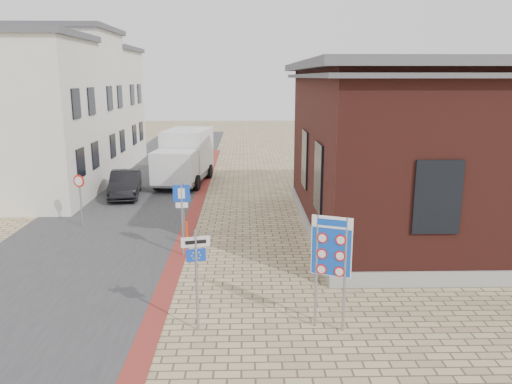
# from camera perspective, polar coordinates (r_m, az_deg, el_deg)

# --- Properties ---
(ground) EXTENTS (120.00, 120.00, 0.00)m
(ground) POSITION_cam_1_polar(r_m,az_deg,el_deg) (14.39, -2.83, -12.57)
(ground) COLOR tan
(ground) RESTS_ON ground
(road_strip) EXTENTS (7.00, 60.00, 0.02)m
(road_strip) POSITION_cam_1_polar(r_m,az_deg,el_deg) (29.25, -12.91, 0.44)
(road_strip) COLOR #38383A
(road_strip) RESTS_ON ground
(curb_strip) EXTENTS (0.60, 40.00, 0.02)m
(curb_strip) POSITION_cam_1_polar(r_m,az_deg,el_deg) (23.92, -7.03, -2.10)
(curb_strip) COLOR maroon
(curb_strip) RESTS_ON ground
(brick_building) EXTENTS (13.00, 13.00, 6.80)m
(brick_building) POSITION_cam_1_polar(r_m,az_deg,el_deg) (21.91, 21.88, 4.94)
(brick_building) COLOR gray
(brick_building) RESTS_ON ground
(townhouse_near) EXTENTS (7.40, 6.40, 8.30)m
(townhouse_near) POSITION_cam_1_polar(r_m,az_deg,el_deg) (27.52, -25.99, 7.46)
(townhouse_near) COLOR silver
(townhouse_near) RESTS_ON ground
(townhouse_mid) EXTENTS (7.40, 6.40, 9.10)m
(townhouse_mid) POSITION_cam_1_polar(r_m,az_deg,el_deg) (33.04, -21.78, 9.25)
(townhouse_mid) COLOR silver
(townhouse_mid) RESTS_ON ground
(townhouse_far) EXTENTS (7.40, 6.40, 8.30)m
(townhouse_far) POSITION_cam_1_polar(r_m,az_deg,el_deg) (38.74, -18.67, 9.32)
(townhouse_far) COLOR silver
(townhouse_far) RESTS_ON ground
(bike_rack) EXTENTS (0.08, 1.80, 0.60)m
(bike_rack) POSITION_cam_1_polar(r_m,az_deg,el_deg) (16.45, 6.72, -8.27)
(bike_rack) COLOR slate
(bike_rack) RESTS_ON ground
(sedan) EXTENTS (2.01, 4.30, 1.36)m
(sedan) POSITION_cam_1_polar(r_m,az_deg,el_deg) (27.30, -14.73, 0.90)
(sedan) COLOR black
(sedan) RESTS_ON ground
(box_truck) EXTENTS (3.15, 6.23, 3.12)m
(box_truck) POSITION_cam_1_polar(r_m,az_deg,el_deg) (29.97, -8.17, 4.06)
(box_truck) COLOR slate
(box_truck) RESTS_ON ground
(border_sign) EXTENTS (0.95, 0.41, 2.95)m
(border_sign) POSITION_cam_1_polar(r_m,az_deg,el_deg) (12.36, 8.61, -6.45)
(border_sign) COLOR gray
(border_sign) RESTS_ON ground
(essen_sign) EXTENTS (0.69, 0.21, 2.62)m
(essen_sign) POSITION_cam_1_polar(r_m,az_deg,el_deg) (12.37, -6.85, -8.24)
(essen_sign) COLOR gray
(essen_sign) RESTS_ON ground
(parking_sign) EXTENTS (0.59, 0.07, 2.66)m
(parking_sign) POSITION_cam_1_polar(r_m,az_deg,el_deg) (17.54, -8.47, -1.61)
(parking_sign) COLOR gray
(parking_sign) RESTS_ON ground
(yield_sign) EXTENTS (0.75, 0.17, 2.12)m
(yield_sign) POSITION_cam_1_polar(r_m,az_deg,el_deg) (19.67, -8.28, -0.68)
(yield_sign) COLOR gray
(yield_sign) RESTS_ON ground
(speed_sign) EXTENTS (0.51, 0.21, 2.25)m
(speed_sign) POSITION_cam_1_polar(r_m,az_deg,el_deg) (22.10, -19.47, -0.05)
(speed_sign) COLOR gray
(speed_sign) RESTS_ON ground
(bollard) EXTENTS (0.09, 0.09, 0.94)m
(bollard) POSITION_cam_1_polar(r_m,az_deg,el_deg) (19.00, -7.92, -4.71)
(bollard) COLOR #FF390D
(bollard) RESTS_ON ground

